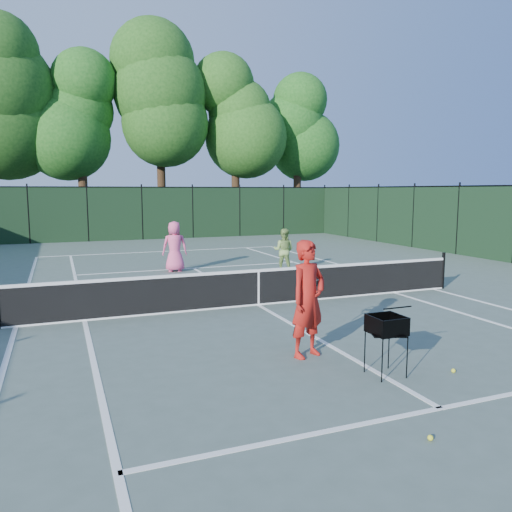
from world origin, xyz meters
name	(u,v)px	position (x,y,z in m)	size (l,w,h in m)	color
ground	(258,305)	(0.00, 0.00, 0.00)	(90.00, 90.00, 0.00)	#4C5D53
sideline_doubles_left	(16,327)	(-5.49, 0.00, 0.00)	(0.10, 23.77, 0.01)	white
sideline_doubles_right	(434,289)	(5.49, 0.00, 0.00)	(0.10, 23.77, 0.01)	white
sideline_singles_left	(85,321)	(-4.12, 0.00, 0.00)	(0.10, 23.77, 0.01)	white
sideline_singles_right	(395,293)	(4.12, 0.00, 0.00)	(0.10, 23.77, 0.01)	white
baseline_far	(164,251)	(0.00, 11.88, 0.00)	(10.97, 0.10, 0.01)	white
service_line_near	(440,408)	(0.00, -6.40, 0.00)	(8.23, 0.10, 0.01)	white
service_line_far	(193,268)	(0.00, 6.40, 0.00)	(8.23, 0.10, 0.01)	white
center_service_line	(258,305)	(0.00, 0.00, 0.00)	(0.10, 12.80, 0.01)	white
tennis_net	(258,286)	(0.00, 0.00, 0.48)	(11.69, 0.09, 1.06)	black
fence_far	(142,214)	(0.00, 18.00, 1.50)	(24.00, 0.05, 3.00)	black
tree_2	(80,110)	(-3.00, 21.80, 7.73)	(6.00, 6.00, 12.40)	black
tree_3	(159,95)	(2.00, 22.30, 9.01)	(7.00, 7.00, 14.45)	black
tree_4	(235,112)	(7.00, 21.60, 8.14)	(6.20, 6.20, 12.97)	black
tree_5	(298,123)	(12.00, 22.10, 7.71)	(5.80, 5.80, 12.23)	black
coach	(308,299)	(-0.65, -3.88, 1.01)	(0.89, 0.88, 2.02)	#AD1A13
player_pink	(175,246)	(-0.78, 5.94, 0.89)	(0.94, 0.69, 1.78)	#E95289
player_green	(284,250)	(2.73, 4.41, 0.76)	(0.94, 0.91, 1.53)	#82A653
ball_hopper	(387,325)	(0.05, -5.13, 0.79)	(0.64, 0.64, 0.94)	black
loose_ball_near_cart	(430,438)	(-0.71, -7.03, 0.03)	(0.07, 0.07, 0.07)	#CCD12A
loose_ball_midcourt	(453,371)	(1.11, -5.45, 0.03)	(0.07, 0.07, 0.07)	#CDD52B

